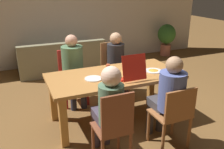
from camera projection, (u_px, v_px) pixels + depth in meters
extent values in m
plane|color=brown|center=(114.00, 119.00, 3.84)|extent=(20.00, 20.00, 0.00)
cube|color=silver|center=(64.00, 9.00, 6.10)|extent=(7.97, 0.12, 2.78)
cube|color=#B07439|center=(115.00, 76.00, 3.58)|extent=(1.94, 0.93, 0.05)
cube|color=#BC7E39|center=(63.00, 122.00, 3.09)|extent=(0.09, 0.09, 0.70)
cube|color=#BC7E39|center=(176.00, 99.00, 3.72)|extent=(0.09, 0.09, 0.70)
cube|color=#BC7E39|center=(53.00, 99.00, 3.70)|extent=(0.09, 0.09, 0.70)
cube|color=#BC7E39|center=(151.00, 82.00, 4.34)|extent=(0.09, 0.09, 0.70)
cylinder|color=#965C32|center=(148.00, 126.00, 3.24)|extent=(0.04, 0.04, 0.45)
cylinder|color=#965C32|center=(173.00, 120.00, 3.38)|extent=(0.04, 0.04, 0.45)
cylinder|color=#965C32|center=(163.00, 140.00, 2.94)|extent=(0.04, 0.04, 0.45)
cylinder|color=#965C32|center=(189.00, 133.00, 3.09)|extent=(0.04, 0.04, 0.45)
cube|color=#965C32|center=(170.00, 113.00, 3.08)|extent=(0.45, 0.40, 0.02)
cube|color=#965C32|center=(181.00, 105.00, 2.85)|extent=(0.43, 0.03, 0.39)
cylinder|color=#3E3B3E|center=(150.00, 118.00, 3.41)|extent=(0.10, 0.10, 0.47)
cylinder|color=#3E3B3E|center=(160.00, 116.00, 3.46)|extent=(0.10, 0.10, 0.47)
cube|color=#3E3B3E|center=(163.00, 103.00, 3.20)|extent=(0.30, 0.34, 0.11)
cylinder|color=#5260A3|center=(172.00, 91.00, 2.97)|extent=(0.33, 0.33, 0.49)
sphere|color=#A87F5D|center=(174.00, 65.00, 2.85)|extent=(0.21, 0.21, 0.21)
cylinder|color=brown|center=(93.00, 140.00, 2.94)|extent=(0.04, 0.04, 0.45)
cylinder|color=brown|center=(118.00, 134.00, 3.06)|extent=(0.04, 0.04, 0.45)
cylinder|color=brown|center=(130.00, 149.00, 2.78)|extent=(0.04, 0.04, 0.45)
cube|color=brown|center=(111.00, 128.00, 2.78)|extent=(0.39, 0.38, 0.02)
cube|color=brown|center=(118.00, 116.00, 2.54)|extent=(0.37, 0.03, 0.48)
cylinder|color=#433949|center=(96.00, 130.00, 3.13)|extent=(0.10, 0.10, 0.47)
cylinder|color=#433949|center=(106.00, 128.00, 3.18)|extent=(0.10, 0.10, 0.47)
cube|color=#433949|center=(105.00, 116.00, 2.91)|extent=(0.25, 0.36, 0.11)
cylinder|color=#51745A|center=(111.00, 105.00, 2.68)|extent=(0.28, 0.28, 0.46)
sphere|color=beige|center=(111.00, 76.00, 2.56)|extent=(0.22, 0.22, 0.22)
cylinder|color=#9D663A|center=(129.00, 85.00, 4.54)|extent=(0.04, 0.04, 0.45)
cylinder|color=#9D663A|center=(109.00, 88.00, 4.39)|extent=(0.04, 0.04, 0.45)
cylinder|color=#9D663A|center=(121.00, 78.00, 4.85)|extent=(0.04, 0.04, 0.45)
cylinder|color=#9D663A|center=(102.00, 81.00, 4.70)|extent=(0.04, 0.04, 0.45)
cube|color=#9D663A|center=(116.00, 71.00, 4.54)|extent=(0.46, 0.41, 0.02)
cube|color=#9D663A|center=(112.00, 55.00, 4.61)|extent=(0.44, 0.03, 0.51)
cylinder|color=#312B3C|center=(125.00, 87.00, 4.42)|extent=(0.10, 0.10, 0.47)
cylinder|color=#312B3C|center=(118.00, 89.00, 4.36)|extent=(0.10, 0.10, 0.47)
cube|color=#312B3C|center=(119.00, 71.00, 4.40)|extent=(0.28, 0.28, 0.11)
cylinder|color=#28272A|center=(116.00, 56.00, 4.44)|extent=(0.31, 0.31, 0.46)
sphere|color=tan|center=(116.00, 39.00, 4.32)|extent=(0.22, 0.22, 0.22)
cylinder|color=red|center=(88.00, 93.00, 4.20)|extent=(0.04, 0.04, 0.45)
cylinder|color=red|center=(66.00, 97.00, 4.07)|extent=(0.04, 0.04, 0.45)
cylinder|color=red|center=(81.00, 85.00, 4.55)|extent=(0.04, 0.04, 0.45)
cylinder|color=red|center=(61.00, 88.00, 4.41)|extent=(0.04, 0.04, 0.45)
cube|color=red|center=(74.00, 78.00, 4.22)|extent=(0.44, 0.46, 0.02)
cube|color=red|center=(70.00, 62.00, 4.33)|extent=(0.41, 0.03, 0.45)
cylinder|color=#2B2D3F|center=(84.00, 95.00, 4.10)|extent=(0.10, 0.10, 0.47)
cylinder|color=#2B2D3F|center=(73.00, 97.00, 4.03)|extent=(0.10, 0.10, 0.47)
cube|color=#2B2D3F|center=(76.00, 78.00, 4.08)|extent=(0.32, 0.29, 0.11)
cylinder|color=#507551|center=(72.00, 61.00, 4.11)|extent=(0.36, 0.36, 0.50)
sphere|color=tan|center=(71.00, 41.00, 3.99)|extent=(0.20, 0.20, 0.20)
cube|color=red|center=(127.00, 75.00, 3.52)|extent=(0.35, 0.35, 0.02)
cylinder|color=#C3833D|center=(127.00, 74.00, 3.51)|extent=(0.31, 0.31, 0.01)
cube|color=red|center=(134.00, 68.00, 3.27)|extent=(0.35, 0.08, 0.35)
cylinder|color=white|center=(153.00, 71.00, 3.71)|extent=(0.26, 0.26, 0.01)
cone|color=gold|center=(153.00, 70.00, 3.70)|extent=(0.15, 0.15, 0.02)
cylinder|color=white|center=(93.00, 79.00, 3.40)|extent=(0.25, 0.25, 0.01)
cylinder|color=#BD4F30|center=(108.00, 68.00, 3.67)|extent=(0.06, 0.06, 0.12)
cylinder|color=silver|center=(133.00, 65.00, 3.80)|extent=(0.07, 0.07, 0.10)
cube|color=#7F7B5B|center=(61.00, 62.00, 5.91)|extent=(1.96, 0.87, 0.41)
cube|color=#7F7B5B|center=(63.00, 50.00, 5.47)|extent=(1.96, 0.16, 0.35)
cube|color=#7F7B5B|center=(21.00, 54.00, 5.48)|extent=(0.20, 0.83, 0.18)
cube|color=#7F7B5B|center=(95.00, 47.00, 6.13)|extent=(0.20, 0.83, 0.18)
cylinder|color=#BC6D59|center=(165.00, 50.00, 7.18)|extent=(0.30, 0.30, 0.32)
cylinder|color=brown|center=(166.00, 43.00, 7.11)|extent=(0.05, 0.05, 0.10)
ellipsoid|color=#346F2D|center=(167.00, 34.00, 7.02)|extent=(0.51, 0.51, 0.56)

